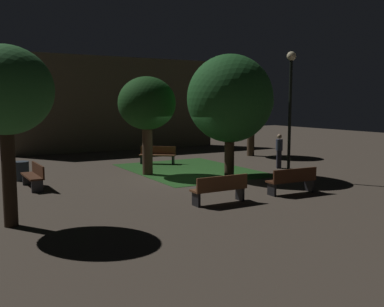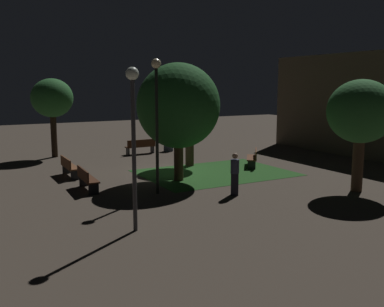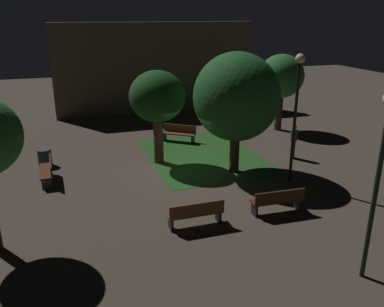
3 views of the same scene
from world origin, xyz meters
TOP-DOWN VIEW (x-y plane):
  - ground_plane at (0.00, 0.00)m, footprint 60.00×60.00m
  - grass_lawn at (1.00, 1.82)m, footprint 5.07×6.82m
  - bench_corner at (-1.46, -4.42)m, footprint 1.80×0.49m
  - bench_by_lamp at (1.46, -4.42)m, footprint 1.82×0.56m
  - bench_front_right at (-5.95, 0.88)m, footprint 0.53×1.81m
  - bench_near_trees at (0.56, 4.35)m, footprint 1.73×1.46m
  - tree_back_left at (1.61, -0.43)m, footprint 3.54×3.54m
  - tree_right_canopy at (-1.19, 1.63)m, footprint 2.44×2.44m
  - tree_near_wall at (6.68, 4.76)m, footprint 2.54×2.54m
  - lamp_post_plaza_west at (1.82, -8.16)m, footprint 0.36×0.36m
  - lamp_post_plaza_east at (3.29, -2.19)m, footprint 0.36×0.36m
  - trash_bin at (-6.11, 2.81)m, footprint 0.59×0.59m
  - pedestrian at (4.90, 0.24)m, footprint 0.32×0.34m
  - building_wall_backdrop at (1.12, 11.38)m, footprint 13.44×0.80m

SIDE VIEW (x-z plane):
  - ground_plane at x=0.00m, z-range 0.00..0.00m
  - grass_lawn at x=1.00m, z-range 0.00..0.01m
  - trash_bin at x=-6.11m, z-range 0.00..0.76m
  - bench_corner at x=-1.46m, z-range 0.04..0.92m
  - bench_by_lamp at x=1.46m, z-range 0.04..0.92m
  - bench_front_right at x=-5.95m, z-range 0.04..0.92m
  - bench_near_trees at x=0.56m, z-range 0.04..0.92m
  - pedestrian at x=4.90m, z-range 0.05..1.66m
  - building_wall_backdrop at x=1.12m, z-range 0.00..5.92m
  - tree_right_canopy at x=-1.19m, z-range 0.90..5.06m
  - tree_near_wall at x=6.68m, z-range 0.90..5.22m
  - tree_back_left at x=1.61m, z-range 0.70..5.73m
  - lamp_post_plaza_west at x=1.82m, z-range 0.84..5.66m
  - lamp_post_plaza_east at x=3.29m, z-range 0.86..5.91m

